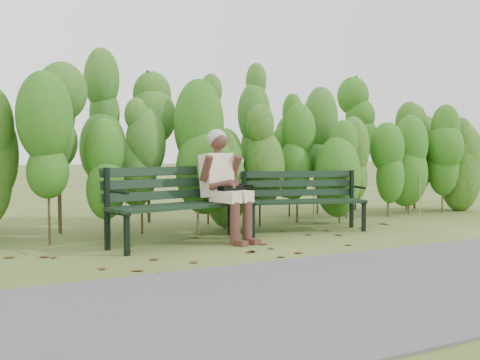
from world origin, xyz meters
name	(u,v)px	position (x,y,z in m)	size (l,w,h in m)	color
ground	(254,246)	(0.00, 0.00, 0.00)	(80.00, 80.00, 0.00)	#47571F
footpath	(386,285)	(0.00, -2.20, 0.01)	(60.00, 2.50, 0.01)	#474749
hedge_band	(191,140)	(0.00, 1.86, 1.26)	(11.04, 1.67, 2.42)	#47381E
leaf_litter	(274,243)	(0.29, 0.02, 0.00)	(5.92, 2.09, 0.01)	#583416
bench_left	(179,198)	(-0.70, 0.58, 0.54)	(1.92, 0.97, 0.92)	black
bench_right	(302,195)	(1.20, 0.77, 0.49)	(1.73, 0.93, 0.83)	black
seated_woman	(224,178)	(-0.14, 0.50, 0.77)	(0.58, 0.85, 1.37)	beige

